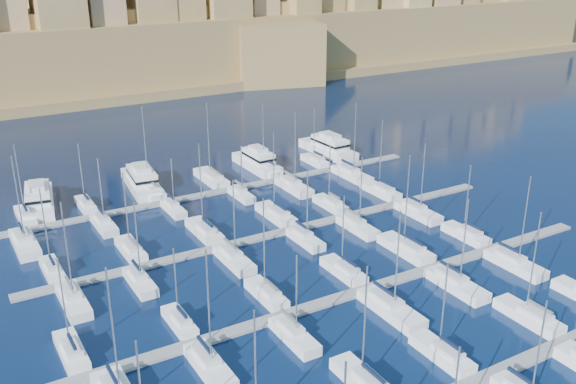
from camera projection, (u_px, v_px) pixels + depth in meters
ground at (316, 257)px, 97.07m from camera, size 600.00×600.00×0.00m
pontoon_near at (485, 378)px, 69.69m from camera, size 84.00×2.00×0.40m
pontoon_mid_near at (364, 290)px, 87.36m from camera, size 84.00×2.00×0.40m
pontoon_mid_far at (283, 232)px, 105.04m from camera, size 84.00×2.00×0.40m
pontoon_far at (225, 190)px, 122.71m from camera, size 84.00×2.00×0.40m
sailboat_2 at (365, 382)px, 68.17m from camera, size 2.78×9.26×14.69m
sailboat_3 at (442, 354)px, 72.97m from camera, size 2.57×8.57×12.27m
sailboat_4 at (529, 316)px, 80.26m from camera, size 2.77×9.24×14.97m
sailboat_12 at (71, 351)px, 73.39m from camera, size 2.51×8.38×12.67m
sailboat_13 at (180, 322)px, 79.15m from camera, size 2.22×7.39×10.90m
sailboat_14 at (267, 294)px, 85.43m from camera, size 2.51×8.37×14.54m
sailboat_15 at (344, 271)px, 91.51m from camera, size 2.58×8.59×12.35m
sailboat_16 at (406, 249)px, 97.99m from camera, size 3.11×10.38×15.84m
sailboat_17 at (466, 234)px, 102.89m from camera, size 2.61×8.70×12.56m
sailboat_19 at (210, 366)px, 70.86m from camera, size 2.73×9.11×15.61m
sailboat_20 at (294, 335)px, 76.39m from camera, size 2.53×8.42×11.91m
sailboat_21 at (390, 308)px, 82.02m from camera, size 3.18×10.60×14.88m
sailboat_22 at (456, 284)px, 87.83m from camera, size 2.98×9.93×13.86m
sailboat_23 at (515, 263)px, 93.47m from camera, size 2.91×9.70×14.78m
sailboat_24 at (52, 269)px, 91.86m from camera, size 2.31×7.70×13.26m
sailboat_25 at (131, 249)px, 97.83m from camera, size 2.62×8.75×13.26m
sailboat_26 at (205, 231)px, 104.05m from camera, size 2.91×9.70×15.71m
sailboat_27 at (276, 214)px, 110.47m from camera, size 2.98×9.92×15.53m
sailboat_28 at (330, 204)px, 114.85m from camera, size 2.44×8.14×11.86m
sailboat_29 at (381, 191)px, 120.99m from camera, size 2.83×9.44×14.68m
sailboat_30 at (73, 300)px, 83.81m from camera, size 2.83×9.42×15.17m
sailboat_31 at (140, 281)px, 88.58m from camera, size 2.51×8.36×12.94m
sailboat_32 at (234, 259)px, 94.87m from camera, size 2.81×9.38×13.64m
sailboat_33 at (305, 239)px, 101.39m from camera, size 2.46×8.21×12.35m
sailboat_34 at (357, 226)px, 105.80m from camera, size 2.68×8.93×13.25m
sailboat_35 at (418, 212)px, 111.49m from camera, size 2.91×9.70×13.64m
sailboat_36 at (25, 216)px, 109.89m from camera, size 2.53×8.42×13.62m
sailboat_37 at (86, 205)px, 114.50m from camera, size 2.36×7.88×12.32m
sailboat_38 at (150, 190)px, 121.25m from camera, size 3.10×10.32×17.18m
sailboat_39 at (211, 178)px, 127.51m from camera, size 3.24×10.80×16.21m
sailboat_40 at (265, 169)px, 132.84m from camera, size 3.00×10.01×14.74m
sailboat_41 at (315, 161)px, 137.69m from camera, size 2.45×8.16×12.33m
sailboat_42 at (25, 243)px, 99.78m from camera, size 3.25×10.82×15.52m
sailboat_43 at (104, 224)px, 106.65m from camera, size 2.59×8.62×12.67m
sailboat_44 at (173, 209)px, 112.99m from camera, size 2.25×7.51×10.41m
sailboat_45 at (241, 194)px, 119.32m from camera, size 2.24×7.47×10.58m
sailboat_46 at (293, 186)px, 123.18m from camera, size 3.06×10.21×15.83m
sailboat_47 at (352, 174)px, 129.50m from camera, size 3.16×10.54×15.97m
motor_yacht_a at (39, 199)px, 114.30m from camera, size 7.50×16.69×5.25m
motor_yacht_b at (142, 180)px, 123.43m from camera, size 6.61×16.82×5.25m
motor_yacht_c at (257, 161)px, 134.41m from camera, size 4.56×14.64×5.25m
motor_yacht_d at (329, 147)px, 143.81m from camera, size 5.71×16.47×5.25m
fortified_city at (67, 37)px, 216.38m from camera, size 460.00×108.95×59.52m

